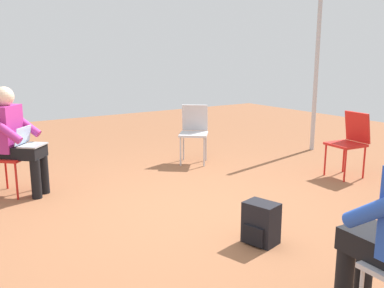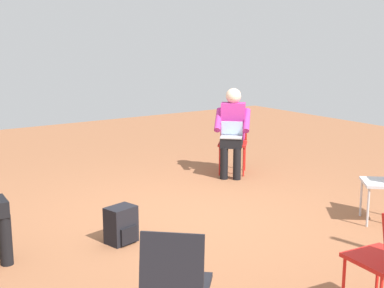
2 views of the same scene
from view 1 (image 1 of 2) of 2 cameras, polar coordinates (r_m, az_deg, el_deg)
ground_plane at (r=4.41m, az=-0.57°, el=-9.23°), size 14.00×14.00×0.00m
chair_south at (r=5.94m, az=20.33°, el=0.58°), size 0.44×0.48×0.85m
chair_northeast at (r=5.32m, az=-23.89°, el=-0.99°), size 0.58×0.59×0.85m
chair_southeast at (r=6.31m, az=0.28°, el=1.98°), size 0.59×0.58×0.85m
person_with_laptop at (r=5.19m, az=-22.50°, el=1.05°), size 0.64×0.64×1.24m
backpack_near_laptop_user at (r=3.76m, az=9.18°, el=-10.66°), size 0.32×0.29×0.36m
tent_pole_far at (r=7.34m, az=16.21°, el=8.78°), size 0.07×0.07×2.48m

